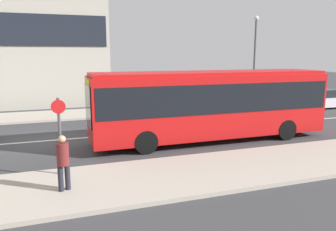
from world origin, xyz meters
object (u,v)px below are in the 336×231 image
(parked_car_1, at_px, (319,99))
(pedestrian_near_stop, at_px, (63,160))
(parked_car_0, at_px, (262,102))
(bus_stop_sign, at_px, (60,130))
(city_bus, at_px, (210,101))
(street_lamp, at_px, (255,51))

(parked_car_1, distance_m, pedestrian_near_stop, 20.89)
(parked_car_0, distance_m, bus_stop_sign, 16.12)
(parked_car_0, xyz_separation_m, pedestrian_near_stop, (-13.50, -10.05, 0.39))
(city_bus, height_order, parked_car_1, city_bus)
(parked_car_1, xyz_separation_m, pedestrian_near_stop, (-18.39, -9.91, 0.38))
(street_lamp, bearing_deg, parked_car_0, -105.30)
(parked_car_1, bearing_deg, city_bus, -153.95)
(parked_car_0, xyz_separation_m, parked_car_1, (4.89, -0.14, 0.00))
(city_bus, relative_size, bus_stop_sign, 4.42)
(pedestrian_near_stop, height_order, street_lamp, street_lamp)
(city_bus, bearing_deg, pedestrian_near_stop, -151.68)
(parked_car_1, height_order, pedestrian_near_stop, pedestrian_near_stop)
(city_bus, height_order, parked_car_0, city_bus)
(city_bus, height_order, bus_stop_sign, city_bus)
(pedestrian_near_stop, bearing_deg, street_lamp, 21.05)
(pedestrian_near_stop, bearing_deg, parked_car_0, 17.22)
(pedestrian_near_stop, xyz_separation_m, bus_stop_sign, (-0.04, 1.36, 0.55))
(parked_car_1, distance_m, street_lamp, 5.97)
(pedestrian_near_stop, height_order, bus_stop_sign, bus_stop_sign)
(parked_car_0, bearing_deg, pedestrian_near_stop, -143.35)
(street_lamp, bearing_deg, parked_car_1, -25.39)
(street_lamp, bearing_deg, bus_stop_sign, -142.96)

